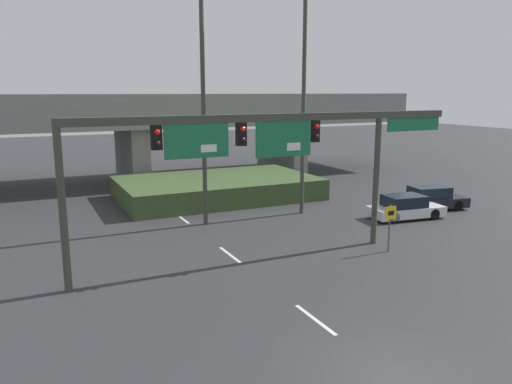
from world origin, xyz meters
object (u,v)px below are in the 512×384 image
at_px(speed_limit_sign, 390,222).
at_px(highway_light_pole_near, 304,78).
at_px(parked_sedan_mid_right, 431,199).
at_px(signal_gantry, 268,141).
at_px(highway_light_pole_far, 203,103).
at_px(parked_sedan_near_right, 405,208).

bearing_deg(speed_limit_sign, highway_light_pole_near, 88.75).
distance_m(speed_limit_sign, parked_sedan_mid_right, 9.73).
xyz_separation_m(speed_limit_sign, parked_sedan_mid_right, (7.96, 5.55, -0.76)).
bearing_deg(signal_gantry, parked_sedan_mid_right, 17.25).
distance_m(signal_gantry, highway_light_pole_far, 7.03).
bearing_deg(parked_sedan_mid_right, highway_light_pole_far, 179.81).
height_order(speed_limit_sign, highway_light_pole_far, highway_light_pole_far).
bearing_deg(parked_sedan_mid_right, signal_gantry, -152.09).
height_order(parked_sedan_near_right, parked_sedan_mid_right, parked_sedan_mid_right).
bearing_deg(parked_sedan_near_right, highway_light_pole_far, 167.82).
bearing_deg(parked_sedan_mid_right, highway_light_pole_near, 172.07).
distance_m(signal_gantry, parked_sedan_mid_right, 14.89).
height_order(speed_limit_sign, parked_sedan_mid_right, speed_limit_sign).
bearing_deg(highway_light_pole_far, highway_light_pole_near, -0.50).
xyz_separation_m(highway_light_pole_far, parked_sedan_mid_right, (13.93, -2.67, -5.97)).
bearing_deg(speed_limit_sign, highway_light_pole_far, 125.99).
distance_m(speed_limit_sign, parked_sedan_near_right, 6.72).
height_order(highway_light_pole_far, parked_sedan_mid_right, highway_light_pole_far).
xyz_separation_m(signal_gantry, parked_sedan_near_right, (10.55, 3.12, -4.57)).
bearing_deg(parked_sedan_near_right, signal_gantry, -156.74).
bearing_deg(highway_light_pole_near, speed_limit_sign, -91.25).
relative_size(signal_gantry, parked_sedan_mid_right, 3.84).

